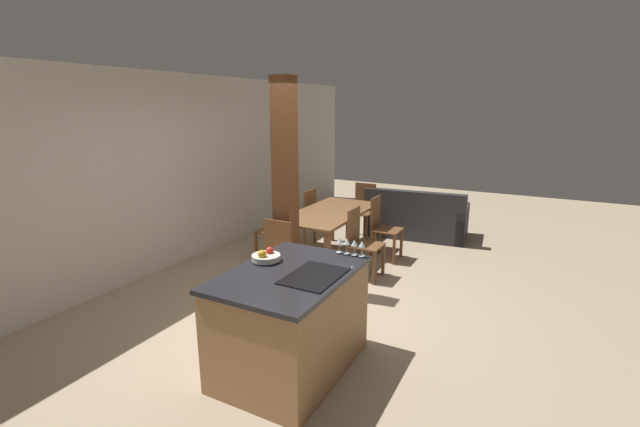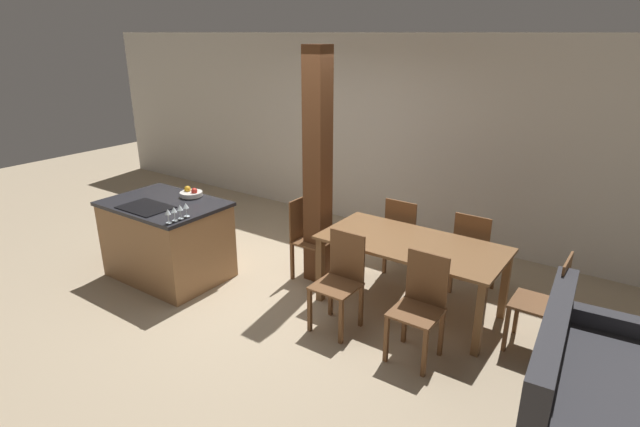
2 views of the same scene
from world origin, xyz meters
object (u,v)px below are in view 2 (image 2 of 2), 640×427
object	(u,v)px
fruit_bowl	(191,193)
dining_chair_foot_end	(546,302)
dining_chair_far_right	(473,252)
dining_chair_head_end	(308,237)
wine_glass_far	(180,208)
wine_glass_near	(168,213)
dining_chair_far_left	(404,235)
kitchen_island	(167,239)
timber_post	(318,170)
dining_chair_near_right	(420,305)
wine_glass_end	(186,206)
dining_table	(411,251)
dining_chair_near_left	(340,279)
couch	(595,400)
wine_glass_middle	(174,210)

from	to	relation	value
fruit_bowl	dining_chair_foot_end	xyz separation A→B (m)	(3.79, 0.61, -0.46)
dining_chair_far_right	dining_chair_head_end	size ratio (longest dim) A/B	1.00
wine_glass_far	dining_chair_head_end	size ratio (longest dim) A/B	0.16
wine_glass_near	dining_chair_head_end	xyz separation A→B (m)	(0.74, 1.33, -0.53)
dining_chair_far_left	kitchen_island	bearing A→B (deg)	35.89
fruit_bowl	dining_chair_far_right	xyz separation A→B (m)	(2.92, 1.29, -0.46)
dining_chair_far_left	timber_post	size ratio (longest dim) A/B	0.36
dining_chair_near_right	dining_chair_far_left	world-z (taller)	same
fruit_bowl	wine_glass_end	distance (m)	0.70
fruit_bowl	dining_chair_far_right	bearing A→B (deg)	23.76
dining_chair_near_right	dining_chair_far_left	bearing A→B (deg)	121.23
wine_glass_end	dining_table	xyz separation A→B (m)	(2.02, 1.10, -0.38)
fruit_bowl	wine_glass_far	world-z (taller)	wine_glass_far
dining_table	dining_chair_foot_end	size ratio (longest dim) A/B	1.93
dining_chair_near_left	dining_chair_near_right	bearing A→B (deg)	0.00
kitchen_island	wine_glass_end	distance (m)	0.85
couch	dining_chair_near_right	bearing A→B (deg)	79.48
dining_chair_foot_end	couch	world-z (taller)	dining_chair_foot_end
wine_glass_end	dining_table	distance (m)	2.33
wine_glass_middle	kitchen_island	bearing A→B (deg)	151.44
wine_glass_end	dining_chair_near_right	xyz separation A→B (m)	(2.43, 0.43, -0.53)
wine_glass_far	kitchen_island	bearing A→B (deg)	157.31
dining_chair_far_left	dining_chair_foot_end	world-z (taller)	same
dining_chair_near_left	couch	world-z (taller)	dining_chair_near_left
fruit_bowl	dining_chair_near_left	xyz separation A→B (m)	(2.10, -0.06, -0.46)
dining_chair_head_end	couch	size ratio (longest dim) A/B	0.53
dining_table	dining_chair_head_end	size ratio (longest dim) A/B	1.93
dining_table	kitchen_island	bearing A→B (deg)	-160.52
wine_glass_near	dining_chair_far_left	distance (m)	2.62
dining_chair_foot_end	wine_glass_end	bearing A→B (deg)	-71.55
dining_chair_near_right	couch	distance (m)	1.43
fruit_bowl	dining_chair_near_right	distance (m)	2.96
kitchen_island	dining_chair_foot_end	size ratio (longest dim) A/B	1.42
kitchen_island	wine_glass_end	world-z (taller)	wine_glass_end
wine_glass_near	dining_table	xyz separation A→B (m)	(2.02, 1.33, -0.38)
wine_glass_end	dining_table	size ratio (longest dim) A/B	0.08
wine_glass_middle	dining_chair_foot_end	xyz separation A→B (m)	(3.30, 1.25, -0.53)
wine_glass_far	fruit_bowl	bearing A→B (deg)	131.00
wine_glass_near	wine_glass_middle	distance (m)	0.08
fruit_bowl	wine_glass_far	distance (m)	0.75
couch	timber_post	xyz separation A→B (m)	(-2.98, 0.84, 1.02)
wine_glass_far	wine_glass_middle	bearing A→B (deg)	-90.00
wine_glass_end	kitchen_island	bearing A→B (deg)	163.73
wine_glass_end	dining_chair_near_left	distance (m)	1.75
wine_glass_near	wine_glass_middle	world-z (taller)	same
fruit_bowl	wine_glass_end	xyz separation A→B (m)	(0.49, -0.49, 0.08)
wine_glass_end	dining_chair_far_right	size ratio (longest dim) A/B	0.16
dining_chair_foot_end	couch	xyz separation A→B (m)	(0.53, -0.81, -0.21)
fruit_bowl	couch	bearing A→B (deg)	-2.67
wine_glass_far	wine_glass_end	xyz separation A→B (m)	(0.00, 0.08, 0.00)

